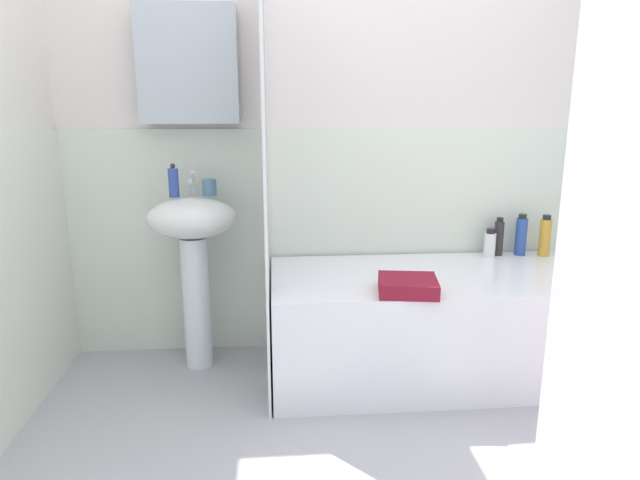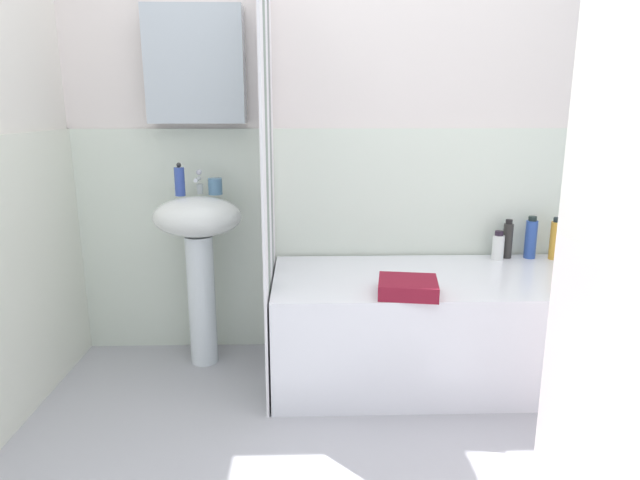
% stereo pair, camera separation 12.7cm
% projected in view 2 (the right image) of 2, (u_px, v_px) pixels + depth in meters
% --- Properties ---
extents(wall_back_tiled, '(3.60, 0.18, 2.40)m').
position_uv_depth(wall_back_tiled, '(357.00, 140.00, 2.89)').
color(wall_back_tiled, silver).
rests_on(wall_back_tiled, ground_plane).
extents(sink, '(0.44, 0.34, 0.88)m').
position_uv_depth(sink, '(199.00, 243.00, 2.76)').
color(sink, white).
rests_on(sink, ground_plane).
extents(faucet, '(0.03, 0.12, 0.12)m').
position_uv_depth(faucet, '(199.00, 182.00, 2.77)').
color(faucet, silver).
rests_on(faucet, sink).
extents(soap_dispenser, '(0.05, 0.05, 0.17)m').
position_uv_depth(soap_dispenser, '(180.00, 181.00, 2.71)').
color(soap_dispenser, '#344CA5').
rests_on(soap_dispenser, sink).
extents(toothbrush_cup, '(0.07, 0.07, 0.08)m').
position_uv_depth(toothbrush_cup, '(215.00, 186.00, 2.76)').
color(toothbrush_cup, teal).
rests_on(toothbrush_cup, sink).
extents(bathtub, '(1.58, 0.75, 0.52)m').
position_uv_depth(bathtub, '(435.00, 326.00, 2.70)').
color(bathtub, white).
rests_on(bathtub, ground_plane).
extents(shower_curtain, '(0.01, 0.75, 2.00)m').
position_uv_depth(shower_curtain, '(268.00, 176.00, 2.50)').
color(shower_curtain, white).
rests_on(shower_curtain, ground_plane).
extents(body_wash_bottle, '(0.06, 0.06, 0.23)m').
position_uv_depth(body_wash_bottle, '(556.00, 239.00, 2.91)').
color(body_wash_bottle, gold).
rests_on(body_wash_bottle, bathtub).
extents(shampoo_bottle, '(0.06, 0.06, 0.23)m').
position_uv_depth(shampoo_bottle, '(531.00, 238.00, 2.93)').
color(shampoo_bottle, '#2D4DA1').
rests_on(shampoo_bottle, bathtub).
extents(lotion_bottle, '(0.05, 0.05, 0.21)m').
position_uv_depth(lotion_bottle, '(508.00, 240.00, 2.93)').
color(lotion_bottle, '#2D2B29').
rests_on(lotion_bottle, bathtub).
extents(conditioner_bottle, '(0.06, 0.06, 0.15)m').
position_uv_depth(conditioner_bottle, '(498.00, 246.00, 2.91)').
color(conditioner_bottle, white).
rests_on(conditioner_bottle, bathtub).
extents(towel_folded, '(0.29, 0.27, 0.06)m').
position_uv_depth(towel_folded, '(408.00, 287.00, 2.37)').
color(towel_folded, maroon).
rests_on(towel_folded, bathtub).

